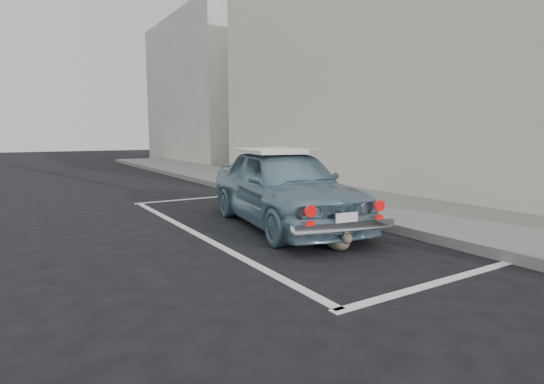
{
  "coord_description": "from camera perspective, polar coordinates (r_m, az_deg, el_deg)",
  "views": [
    {
      "loc": [
        -3.36,
        -3.28,
        1.59
      ],
      "look_at": [
        -0.14,
        1.92,
        0.75
      ],
      "focal_mm": 28.0,
      "sensor_mm": 36.0,
      "label": 1
    }
  ],
  "objects": [
    {
      "name": "pline_side",
      "position": [
        6.93,
        -10.17,
        -5.53
      ],
      "size": [
        0.12,
        7.0,
        0.01
      ],
      "primitive_type": "cube",
      "color": "silver",
      "rests_on": "ground"
    },
    {
      "name": "retro_coupe",
      "position": [
        7.36,
        1.58,
        0.79
      ],
      "size": [
        2.21,
        4.21,
        1.36
      ],
      "rotation": [
        0.0,
        0.0,
        -0.16
      ],
      "color": "#6A8A9D",
      "rests_on": "ground"
    },
    {
      "name": "pline_front",
      "position": [
        10.64,
        -10.15,
        -0.88
      ],
      "size": [
        3.0,
        0.12,
        0.01
      ],
      "primitive_type": "cube",
      "color": "silver",
      "rests_on": "ground"
    },
    {
      "name": "cat",
      "position": [
        5.92,
        8.98,
        -6.49
      ],
      "size": [
        0.26,
        0.57,
        0.3
      ],
      "rotation": [
        0.0,
        0.0,
        0.04
      ],
      "color": "#6E6454",
      "rests_on": "ground"
    },
    {
      "name": "building_far",
      "position": [
        25.34,
        -9.38,
        13.18
      ],
      "size": [
        3.5,
        10.0,
        8.0
      ],
      "primitive_type": "cube",
      "color": "#B8B0A7",
      "rests_on": "ground"
    },
    {
      "name": "pline_rear",
      "position": [
        5.02,
        21.65,
        -11.18
      ],
      "size": [
        3.0,
        0.12,
        0.01
      ],
      "primitive_type": "cube",
      "color": "silver",
      "rests_on": "ground"
    },
    {
      "name": "sidewalk",
      "position": [
        8.56,
        19.07,
        -2.81
      ],
      "size": [
        2.8,
        40.0,
        0.15
      ],
      "primitive_type": "cube",
      "color": "slate",
      "rests_on": "ground"
    },
    {
      "name": "ground",
      "position": [
        4.96,
        13.4,
        -11.1
      ],
      "size": [
        80.0,
        80.0,
        0.0
      ],
      "primitive_type": "plane",
      "color": "black",
      "rests_on": "ground"
    },
    {
      "name": "shop_building",
      "position": [
        12.27,
        21.91,
        16.17
      ],
      "size": [
        3.5,
        18.0,
        7.0
      ],
      "color": "beige",
      "rests_on": "ground"
    }
  ]
}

